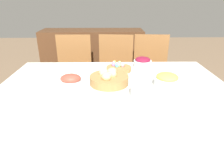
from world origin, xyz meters
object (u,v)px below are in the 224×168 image
(chair_far_right, at_px, (150,73))
(beet_salad_bowl, at_px, (143,63))
(fork, at_px, (77,109))
(sideboard, at_px, (93,60))
(bread_basket, at_px, (109,78))
(drinking_cup, at_px, (136,91))
(dinner_plate, at_px, (101,109))
(spoon, at_px, (130,109))
(butter_dish, at_px, (66,94))
(egg_basket, at_px, (119,68))
(knife, at_px, (125,109))
(pineapple_bowl, at_px, (167,80))
(chair_far_left, at_px, (74,73))
(chair_far_center, at_px, (115,73))
(ham_platter, at_px, (71,79))

(chair_far_right, distance_m, beet_salad_bowl, 0.60)
(fork, bearing_deg, sideboard, 95.64)
(bread_basket, xyz_separation_m, drinking_cup, (0.18, -0.24, 0.01))
(dinner_plate, height_order, spoon, dinner_plate)
(bread_basket, relative_size, dinner_plate, 1.28)
(butter_dish, bearing_deg, beet_salad_bowl, 44.47)
(drinking_cup, bearing_deg, egg_basket, 99.25)
(chair_far_right, relative_size, knife, 5.90)
(beet_salad_bowl, xyz_separation_m, fork, (-0.51, -0.78, -0.05))
(bread_basket, xyz_separation_m, pineapple_bowl, (0.44, -0.06, 0.01))
(chair_far_left, distance_m, fork, 1.32)
(egg_basket, relative_size, spoon, 1.41)
(bread_basket, relative_size, butter_dish, 2.74)
(chair_far_left, bearing_deg, bread_basket, -63.46)
(chair_far_left, height_order, pineapple_bowl, chair_far_left)
(beet_salad_bowl, xyz_separation_m, knife, (-0.23, -0.78, -0.05))
(beet_salad_bowl, bearing_deg, chair_far_left, 146.77)
(chair_far_left, xyz_separation_m, pineapple_bowl, (0.87, -0.93, 0.29))
(chair_far_center, relative_size, butter_dish, 8.70)
(sideboard, bearing_deg, egg_basket, -75.25)
(chair_far_right, bearing_deg, beet_salad_bowl, -106.60)
(chair_far_left, relative_size, chair_far_right, 1.00)
(egg_basket, distance_m, drinking_cup, 0.55)
(chair_far_right, relative_size, sideboard, 0.64)
(chair_far_left, xyz_separation_m, sideboard, (0.19, 0.71, -0.05))
(egg_basket, bearing_deg, chair_far_center, 91.49)
(chair_far_left, bearing_deg, egg_basket, -47.19)
(bread_basket, relative_size, drinking_cup, 3.05)
(drinking_cup, bearing_deg, sideboard, 103.14)
(knife, bearing_deg, pineapple_bowl, 48.71)
(bread_basket, xyz_separation_m, fork, (-0.19, -0.40, -0.04))
(sideboard, xyz_separation_m, spoon, (0.37, -1.98, 0.29))
(beet_salad_bowl, relative_size, butter_dish, 1.54)
(sideboard, xyz_separation_m, bread_basket, (0.25, -1.59, 0.33))
(chair_far_right, height_order, ham_platter, chair_far_right)
(chair_far_left, bearing_deg, spoon, -66.05)
(dinner_plate, relative_size, spoon, 1.45)
(spoon, height_order, drinking_cup, drinking_cup)
(egg_basket, xyz_separation_m, dinner_plate, (-0.14, -0.70, -0.02))
(butter_dish, bearing_deg, drinking_cup, -1.97)
(ham_platter, distance_m, pineapple_bowl, 0.75)
(chair_far_right, xyz_separation_m, knife, (-0.42, -1.27, 0.24))
(chair_far_center, xyz_separation_m, knife, (0.02, -1.27, 0.24))
(knife, bearing_deg, chair_far_left, 116.48)
(bread_basket, xyz_separation_m, beet_salad_bowl, (0.32, 0.38, 0.01))
(beet_salad_bowl, distance_m, knife, 0.81)
(egg_basket, bearing_deg, chair_far_right, 53.30)
(bread_basket, bearing_deg, ham_platter, 172.92)
(chair_far_center, bearing_deg, ham_platter, -107.82)
(ham_platter, bearing_deg, fork, -75.36)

